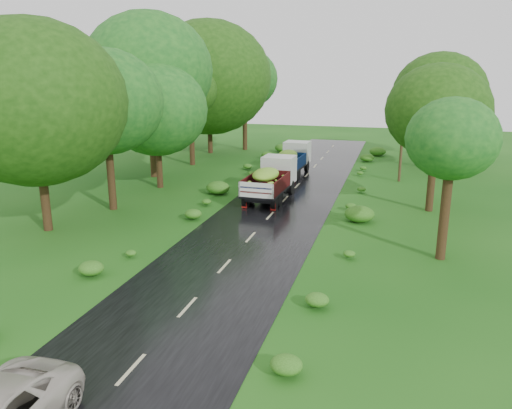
% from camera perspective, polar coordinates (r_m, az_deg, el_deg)
% --- Properties ---
extents(ground, '(120.00, 120.00, 0.00)m').
position_cam_1_polar(ground, '(18.47, -7.84, -11.58)').
color(ground, '#144B10').
rests_on(ground, ground).
extents(road, '(6.50, 80.00, 0.02)m').
position_cam_1_polar(road, '(22.72, -2.79, -6.14)').
color(road, black).
rests_on(road, ground).
extents(road_lines, '(0.12, 69.60, 0.00)m').
position_cam_1_polar(road_lines, '(23.60, -2.01, -5.26)').
color(road_lines, '#BFB78C').
rests_on(road_lines, road).
extents(truck_near, '(2.35, 6.14, 2.55)m').
position_cam_1_polar(truck_near, '(32.52, 1.78, 3.10)').
color(truck_near, black).
rests_on(truck_near, ground).
extents(truck_far, '(2.34, 5.93, 2.45)m').
position_cam_1_polar(truck_far, '(40.26, 4.10, 5.35)').
color(truck_far, black).
rests_on(truck_far, ground).
extents(utility_pole, '(1.24, 0.62, 7.51)m').
position_cam_1_polar(utility_pole, '(38.91, 16.42, 8.12)').
color(utility_pole, '#382616').
rests_on(utility_pole, ground).
extents(trees_left, '(7.10, 32.92, 10.14)m').
position_cam_1_polar(trees_left, '(40.47, -9.84, 13.16)').
color(trees_left, black).
rests_on(trees_left, ground).
extents(trees_right, '(4.64, 31.60, 8.00)m').
position_cam_1_polar(trees_right, '(39.64, 20.18, 10.68)').
color(trees_right, black).
rests_on(trees_right, ground).
extents(shrubs, '(11.90, 44.00, 0.70)m').
position_cam_1_polar(shrubs, '(30.85, 2.54, 0.33)').
color(shrubs, '#255915').
rests_on(shrubs, ground).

